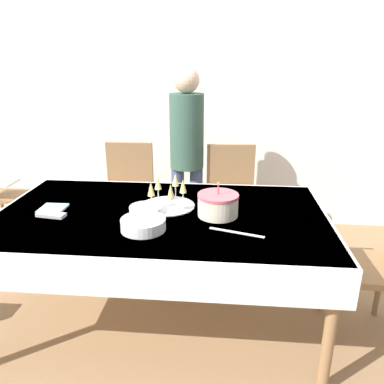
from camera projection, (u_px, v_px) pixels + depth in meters
ground_plane at (164, 318)px, 2.50m from camera, size 12.00×12.00×0.00m
wall_back at (188, 89)px, 3.61m from camera, size 8.00×0.05×2.70m
dining_table at (161, 227)px, 2.27m from camera, size 1.97×1.13×0.76m
dining_chair_far_left at (128, 195)px, 3.18m from camera, size 0.42×0.42×0.97m
dining_chair_far_right at (231, 198)px, 3.11m from camera, size 0.45×0.45×0.97m
dining_chair_right_end at (381, 256)px, 2.20m from camera, size 0.45×0.45×0.97m
birthday_cake at (218, 205)px, 2.17m from camera, size 0.24×0.24×0.21m
champagne_tray at (168, 195)px, 2.31m from camera, size 0.34×0.34×0.18m
plate_stack_main at (143, 224)px, 2.00m from camera, size 0.24×0.24×0.06m
plate_stack_dessert at (146, 210)px, 2.22m from camera, size 0.19×0.19×0.04m
cake_knife at (236, 233)px, 1.98m from camera, size 0.29×0.11×0.00m
fork_pile at (51, 215)px, 2.18m from camera, size 0.18×0.08×0.02m
napkin_pile at (53, 208)px, 2.28m from camera, size 0.15×0.15×0.01m
person_standing at (187, 146)px, 3.10m from camera, size 0.28×0.28×1.58m
high_chair at (4, 204)px, 3.13m from camera, size 0.33×0.35×0.71m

